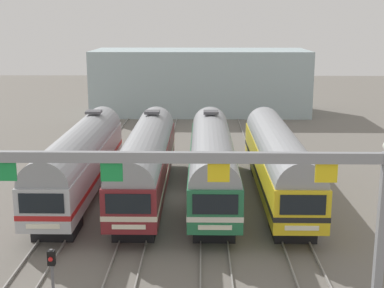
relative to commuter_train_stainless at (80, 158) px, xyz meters
The scene contains 9 objects.
ground_plane 7.05m from the commuter_train_stainless, ahead, with size 160.00×160.00×0.00m, color slate.
track_bed 18.39m from the commuter_train_stainless, 69.03° to the left, with size 14.53×70.00×0.15m.
commuter_train_stainless is the anchor object (origin of this frame).
commuter_train_maroon 4.34m from the commuter_train_stainless, ahead, with size 2.88×18.06×5.05m.
commuter_train_green 8.69m from the commuter_train_stainless, ahead, with size 2.88×18.06×5.05m.
commuter_train_yellow 13.03m from the commuter_train_stainless, ahead, with size 2.88×18.06×4.77m.
catenary_gantry 15.19m from the commuter_train_stainless, 64.24° to the right, with size 18.27×0.44×6.97m.
yard_signal_mast 15.39m from the commuter_train_stainless, 81.88° to the right, with size 0.28×0.35×2.99m.
maintenance_building 35.04m from the commuter_train_stainless, 77.09° to the left, with size 26.51×10.00×7.89m, color #9EB2B7.
Camera 1 is at (1.47, -34.82, 11.71)m, focal length 51.22 mm.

